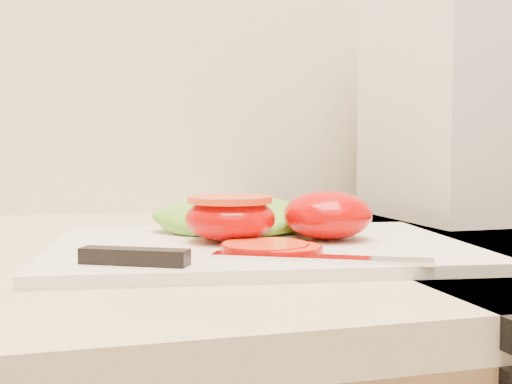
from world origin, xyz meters
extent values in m
cube|color=beige|center=(0.00, 1.68, 0.92)|extent=(3.92, 0.65, 0.03)
cube|color=silver|center=(0.10, 1.60, 0.94)|extent=(0.40, 0.31, 0.01)
ellipsoid|color=#C80300|center=(0.16, 1.60, 0.96)|extent=(0.08, 0.08, 0.05)
ellipsoid|color=#C80300|center=(0.07, 1.61, 0.96)|extent=(0.08, 0.08, 0.04)
cylinder|color=red|center=(0.07, 1.61, 0.98)|extent=(0.08, 0.08, 0.01)
cylinder|color=#F05823|center=(0.09, 1.54, 0.94)|extent=(0.07, 0.07, 0.01)
cylinder|color=#F05823|center=(0.10, 1.53, 0.94)|extent=(0.06, 0.06, 0.01)
ellipsoid|color=#6CC133|center=(0.09, 1.67, 0.96)|extent=(0.19, 0.15, 0.03)
ellipsoid|color=#6CC133|center=(0.14, 1.67, 0.95)|extent=(0.11, 0.08, 0.02)
cube|color=silver|center=(0.12, 1.49, 0.94)|extent=(0.16, 0.10, 0.00)
cube|color=black|center=(-0.02, 1.51, 0.95)|extent=(0.08, 0.05, 0.01)
cube|color=white|center=(0.45, 1.81, 1.08)|extent=(0.20, 0.25, 0.30)
camera|label=1|loc=(-0.06, 1.04, 1.03)|focal=45.00mm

